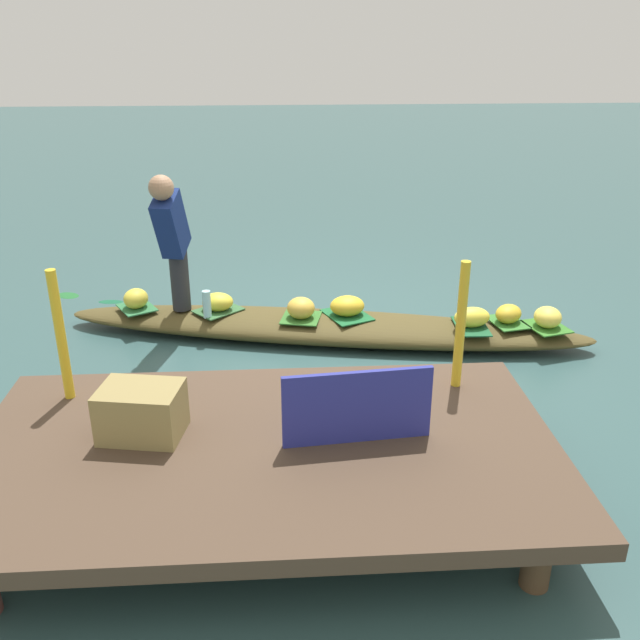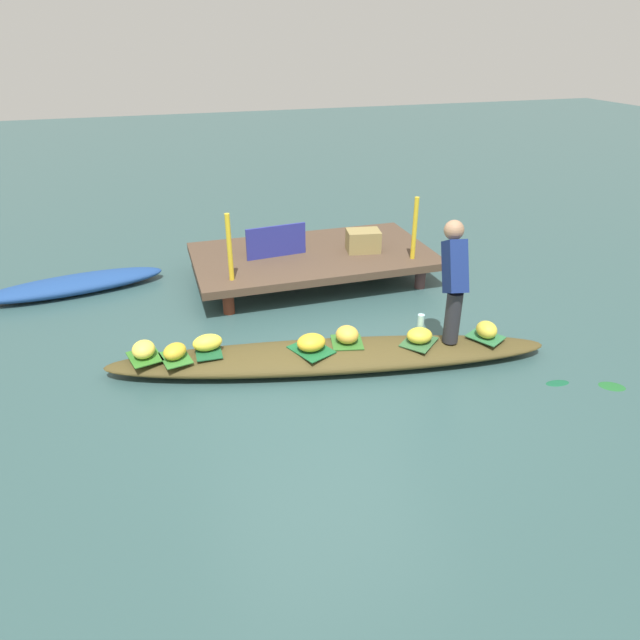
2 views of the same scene
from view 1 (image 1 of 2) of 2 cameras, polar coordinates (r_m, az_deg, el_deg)
name	(u,v)px [view 1 (image 1 of 2)]	position (r m, az deg, el deg)	size (l,w,h in m)	color
canal_water	(323,338)	(5.97, 0.28, -1.48)	(40.00, 40.00, 0.00)	#30504F
dock_platform	(266,453)	(3.86, -4.50, -10.86)	(3.20, 1.80, 0.38)	#4D3B2C
vendor_boat	(323,327)	(5.93, 0.28, -0.57)	(4.53, 0.65, 0.21)	#4A3F1E
leaf_mat_0	(301,318)	(5.84, -1.58, 0.19)	(0.33, 0.31, 0.01)	#306926
banana_bunch_0	(301,308)	(5.81, -1.58, 1.00)	(0.23, 0.24, 0.18)	gold
leaf_mat_1	(507,322)	(5.96, 15.22, -0.16)	(0.35, 0.26, 0.01)	#33752C
banana_bunch_1	(508,314)	(5.93, 15.29, 0.50)	(0.25, 0.20, 0.15)	gold
leaf_mat_2	(471,326)	(5.80, 12.37, -0.51)	(0.42, 0.25, 0.01)	#19532E
banana_bunch_2	(472,317)	(5.77, 12.43, 0.23)	(0.30, 0.20, 0.16)	yellow
leaf_mat_3	(546,327)	(5.96, 18.19, -0.51)	(0.35, 0.29, 0.01)	#337525
banana_bunch_3	(548,317)	(5.93, 18.29, 0.23)	(0.25, 0.22, 0.17)	#F9DA50
leaf_mat_4	(218,310)	(6.06, -8.40, 0.81)	(0.37, 0.29, 0.01)	#316034
banana_bunch_4	(218,302)	(6.03, -8.44, 1.49)	(0.27, 0.22, 0.16)	gold
leaf_mat_5	(347,315)	(5.90, 2.25, 0.43)	(0.41, 0.32, 0.01)	#195E2F
banana_bunch_5	(347,306)	(5.87, 2.26, 1.17)	(0.29, 0.25, 0.17)	gold
leaf_mat_6	(137,308)	(6.26, -14.88, 1.00)	(0.34, 0.27, 0.01)	#2C6F3F
banana_bunch_6	(136,299)	(6.23, -14.96, 1.73)	(0.24, 0.21, 0.17)	yellow
vendor_person	(172,235)	(5.85, -12.12, 6.87)	(0.27, 0.49, 1.22)	#28282D
water_bottle	(207,304)	(5.89, -9.32, 1.29)	(0.07, 0.07, 0.24)	#A8DCE3
market_banner	(357,407)	(3.74, 3.11, -7.18)	(0.82, 0.03, 0.42)	navy
railing_post_west	(461,325)	(4.31, 11.54, -0.44)	(0.06, 0.06, 0.82)	yellow
railing_post_east	(61,336)	(4.36, -20.62, -1.23)	(0.06, 0.06, 0.82)	yellow
produce_crate	(141,412)	(3.95, -14.53, -7.34)	(0.44, 0.32, 0.29)	olive
drifting_plant_0	(68,295)	(7.37, -20.10, 1.94)	(0.25, 0.16, 0.01)	#1F602A
drifting_plant_1	(111,302)	(7.06, -16.89, 1.47)	(0.24, 0.11, 0.01)	#145334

